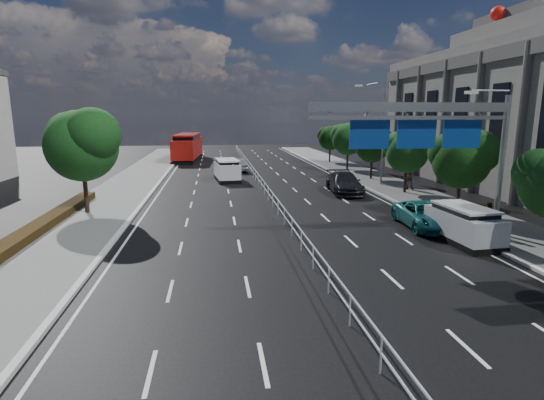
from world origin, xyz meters
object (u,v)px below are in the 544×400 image
object	(u,v)px
pedestrian_a	(487,218)
parked_car_dark	(344,183)
red_bus	(188,147)
pedestrian_b	(409,178)
overhead_gantry	(432,128)
near_car_dark	(195,153)
silver_minivan	(463,224)
near_car_silver	(238,164)
white_minivan	(227,170)
parked_car_teal	(425,215)

from	to	relation	value
pedestrian_a	parked_car_dark	bearing A→B (deg)	-84.39
red_bus	pedestrian_b	xyz separation A→B (m)	(19.64, -27.10, -0.87)
overhead_gantry	pedestrian_b	size ratio (longest dim) A/B	5.78
overhead_gantry	near_car_dark	world-z (taller)	overhead_gantry
overhead_gantry	silver_minivan	bearing A→B (deg)	-28.49
silver_minivan	pedestrian_a	distance (m)	1.76
near_car_silver	pedestrian_b	world-z (taller)	pedestrian_b
near_car_silver	pedestrian_b	size ratio (longest dim) A/B	2.64
overhead_gantry	near_car_silver	world-z (taller)	overhead_gantry
overhead_gantry	near_car_silver	distance (m)	29.41
white_minivan	pedestrian_a	xyz separation A→B (m)	(12.66, -21.13, -0.02)
overhead_gantry	white_minivan	distance (m)	23.35
silver_minivan	pedestrian_a	bearing A→B (deg)	16.36
near_car_dark	pedestrian_b	size ratio (longest dim) A/B	2.36
red_bus	silver_minivan	xyz separation A→B (m)	(15.80, -41.23, -1.00)
silver_minivan	parked_car_dark	world-z (taller)	silver_minivan
white_minivan	parked_car_dark	world-z (taller)	white_minivan
pedestrian_b	parked_car_dark	bearing A→B (deg)	29.07
overhead_gantry	silver_minivan	size ratio (longest dim) A/B	2.29
near_car_silver	overhead_gantry	bearing A→B (deg)	101.71
overhead_gantry	pedestrian_a	size ratio (longest dim) A/B	5.98
near_car_dark	pedestrian_b	distance (m)	36.58
white_minivan	parked_car_dark	xyz separation A→B (m)	(9.20, -7.92, -0.19)
white_minivan	near_car_dark	bearing A→B (deg)	93.54
pedestrian_a	pedestrian_b	size ratio (longest dim) A/B	0.97
near_car_silver	near_car_dark	distance (m)	17.61
pedestrian_a	near_car_dark	bearing A→B (deg)	-78.69
white_minivan	pedestrian_a	world-z (taller)	white_minivan
red_bus	near_car_dark	bearing A→B (deg)	83.57
overhead_gantry	white_minivan	world-z (taller)	overhead_gantry
near_car_dark	parked_car_teal	world-z (taller)	parked_car_teal
red_bus	white_minivan	bearing A→B (deg)	-72.08
pedestrian_a	white_minivan	bearing A→B (deg)	-68.14
overhead_gantry	pedestrian_b	distance (m)	15.06
near_car_silver	parked_car_dark	size ratio (longest dim) A/B	0.82
near_car_silver	silver_minivan	bearing A→B (deg)	104.11
parked_car_teal	pedestrian_a	xyz separation A→B (m)	(2.21, -2.22, 0.29)
near_car_dark	red_bus	bearing A→B (deg)	83.43
overhead_gantry	near_car_dark	bearing A→B (deg)	106.77
near_car_silver	parked_car_dark	bearing A→B (deg)	113.04
silver_minivan	pedestrian_b	size ratio (longest dim) A/B	2.52
red_bus	parked_car_teal	xyz separation A→B (m)	(15.25, -38.44, -1.19)
white_minivan	silver_minivan	xyz separation A→B (m)	(11.00, -21.71, -0.12)
white_minivan	overhead_gantry	bearing A→B (deg)	-71.70
red_bus	parked_car_teal	bearing A→B (deg)	-64.27
white_minivan	parked_car_dark	size ratio (longest dim) A/B	0.87
pedestrian_a	pedestrian_b	xyz separation A→B (m)	(2.18, 13.56, 0.03)
red_bus	near_car_silver	distance (m)	14.03
parked_car_dark	pedestrian_b	bearing A→B (deg)	8.25
silver_minivan	near_car_dark	bearing A→B (deg)	105.55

